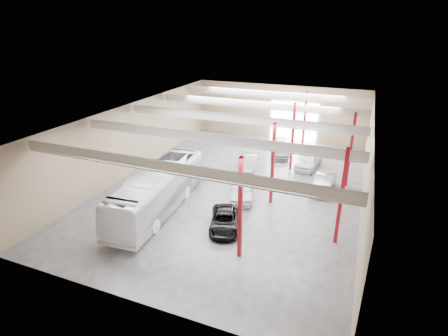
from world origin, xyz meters
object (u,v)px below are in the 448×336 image
Objects in this scene: car_row_a at (242,189)px; car_right_near at (324,183)px; car_right_far at (309,160)px; coach_bus at (159,190)px; car_row_b at (249,162)px; car_row_c at (280,149)px; black_sedan at (225,220)px.

car_right_near is (6.47, 4.00, -0.09)m from car_row_a.
coach_bus is at bearing -118.61° from car_right_far.
car_right_far reaches higher than car_right_near.
car_right_near is (7.95, -2.50, 0.02)m from car_row_b.
coach_bus is 17.36m from car_row_c.
coach_bus reaches higher than car_row_a.
car_row_a is at bearing -107.64° from car_row_c.
car_right_far is (3.74, -2.50, 0.11)m from car_row_c.
black_sedan is 0.94× the size of car_row_a.
car_row_b reaches higher than black_sedan.
car_right_far is (9.87, 13.71, -0.91)m from coach_bus.
car_row_b is at bearing -126.38° from car_row_c.
car_right_far is (3.85, 14.40, 0.21)m from black_sedan.
car_right_far is at bearing 11.47° from car_row_b.
car_right_near is at bearing -60.36° from car_right_far.
car_row_b is 6.39m from car_right_far.
car_row_c is at bearing 71.16° from black_sedan.
car_right_near is (6.00, 9.20, 0.11)m from black_sedan.
car_row_a reaches higher than black_sedan.
black_sedan is at bearing -11.26° from coach_bus.
car_right_far is (5.79, 2.70, 0.13)m from car_row_b.
car_row_c is (6.14, 16.21, -1.02)m from coach_bus.
car_right_far is (-2.15, 5.20, 0.11)m from car_right_near.
car_row_c is 1.12× the size of car_right_near.
car_right_near reaches higher than black_sedan.
car_right_near is 5.63m from car_right_far.
car_right_far is at bearing -48.59° from car_row_c.
car_row_c is (0.11, 16.90, 0.10)m from black_sedan.
coach_bus reaches higher than car_row_c.
black_sedan is at bearing -118.08° from car_right_near.
black_sedan is 10.98m from car_right_near.
coach_bus is 16.92m from car_right_far.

